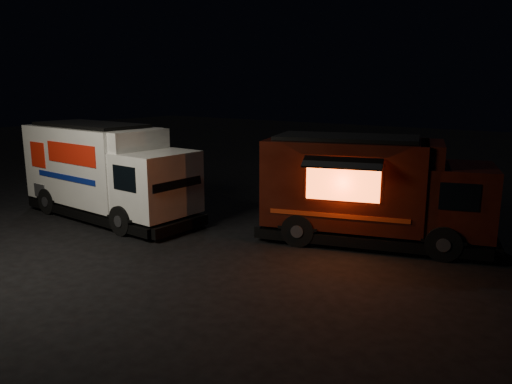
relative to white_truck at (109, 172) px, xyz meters
The scene contains 3 objects.
ground 4.15m from the white_truck, 15.36° to the right, with size 80.00×80.00×0.00m, color black.
white_truck is the anchor object (origin of this frame).
red_truck 8.13m from the white_truck, 17.62° to the left, with size 6.07×2.23×2.83m, color #3E130B, non-canonical shape.
Camera 1 is at (8.91, -8.79, 4.15)m, focal length 35.00 mm.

